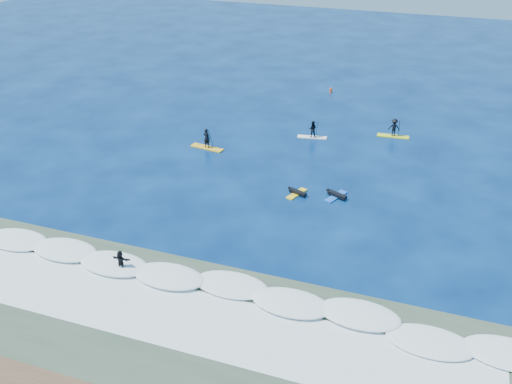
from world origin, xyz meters
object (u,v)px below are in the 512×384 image
(sup_paddler_right, at_px, (394,129))
(prone_paddler_near, at_px, (297,193))
(sup_paddler_center, at_px, (312,131))
(sup_paddler_left, at_px, (207,141))
(marker_buoy, at_px, (331,90))
(prone_paddler_far, at_px, (336,195))
(wave_surfer, at_px, (121,261))

(sup_paddler_right, relative_size, prone_paddler_near, 1.40)
(sup_paddler_center, bearing_deg, sup_paddler_left, -156.62)
(prone_paddler_near, bearing_deg, marker_buoy, 26.82)
(prone_paddler_far, height_order, marker_buoy, marker_buoy)
(sup_paddler_center, bearing_deg, prone_paddler_far, -76.39)
(prone_paddler_far, distance_m, marker_buoy, 25.75)
(sup_paddler_center, bearing_deg, prone_paddler_near, -91.45)
(sup_paddler_center, height_order, prone_paddler_far, sup_paddler_center)
(sup_paddler_left, height_order, sup_paddler_right, sup_paddler_left)
(prone_paddler_near, bearing_deg, sup_paddler_left, 80.55)
(sup_paddler_left, distance_m, prone_paddler_near, 12.02)
(sup_paddler_center, height_order, wave_surfer, sup_paddler_center)
(sup_paddler_left, xyz_separation_m, prone_paddler_near, (10.47, -5.89, -0.56))
(prone_paddler_near, relative_size, wave_surfer, 1.10)
(prone_paddler_near, xyz_separation_m, marker_buoy, (-3.11, 25.62, 0.17))
(prone_paddler_far, bearing_deg, prone_paddler_near, 124.46)
(wave_surfer, bearing_deg, marker_buoy, 81.19)
(sup_paddler_right, height_order, wave_surfer, sup_paddler_right)
(sup_paddler_right, relative_size, marker_buoy, 4.19)
(prone_paddler_near, height_order, wave_surfer, wave_surfer)
(sup_paddler_center, relative_size, prone_paddler_far, 1.22)
(sup_paddler_center, distance_m, marker_buoy, 14.05)
(sup_paddler_left, distance_m, sup_paddler_right, 18.35)
(marker_buoy, bearing_deg, sup_paddler_left, -110.45)
(sup_paddler_center, relative_size, prone_paddler_near, 1.32)
(sup_paddler_left, height_order, prone_paddler_near, sup_paddler_left)
(wave_surfer, bearing_deg, prone_paddler_far, 50.97)
(sup_paddler_left, height_order, wave_surfer, sup_paddler_left)
(wave_surfer, relative_size, marker_buoy, 2.72)
(sup_paddler_center, xyz_separation_m, prone_paddler_far, (4.83, -11.02, -0.58))
(prone_paddler_far, distance_m, wave_surfer, 18.01)
(sup_paddler_right, distance_m, prone_paddler_far, 14.20)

